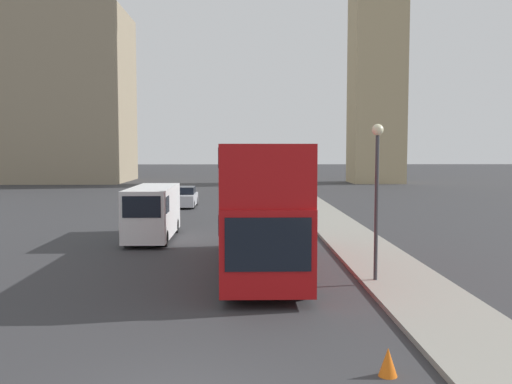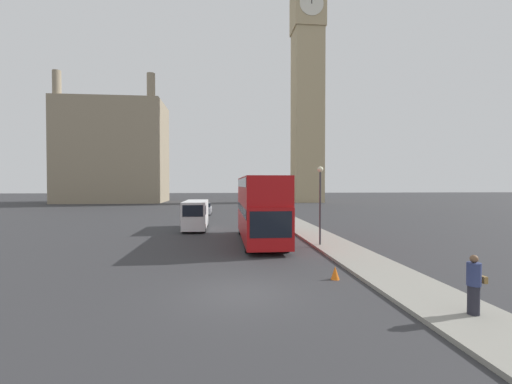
{
  "view_description": "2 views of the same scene",
  "coord_description": "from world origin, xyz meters",
  "px_view_note": "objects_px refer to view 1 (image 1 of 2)",
  "views": [
    {
      "loc": [
        1.22,
        -8.97,
        4.31
      ],
      "look_at": [
        1.69,
        10.07,
        2.86
      ],
      "focal_mm": 40.0,
      "sensor_mm": 36.0,
      "label": 1
    },
    {
      "loc": [
        -0.64,
        -12.23,
        3.94
      ],
      "look_at": [
        2.41,
        19.42,
        3.25
      ],
      "focal_mm": 24.0,
      "sensor_mm": 36.0,
      "label": 2
    }
  ],
  "objects_px": {
    "street_lamp": "(377,176)",
    "red_double_decker_bus": "(261,201)",
    "white_van": "(152,211)",
    "parked_sedan": "(184,198)"
  },
  "relations": [
    {
      "from": "white_van",
      "to": "red_double_decker_bus",
      "type": "bearing_deg",
      "value": -54.79
    },
    {
      "from": "red_double_decker_bus",
      "to": "parked_sedan",
      "type": "xyz_separation_m",
      "value": [
        -5.03,
        22.3,
        -1.8
      ]
    },
    {
      "from": "red_double_decker_bus",
      "to": "street_lamp",
      "type": "bearing_deg",
      "value": -31.6
    },
    {
      "from": "parked_sedan",
      "to": "street_lamp",
      "type": "bearing_deg",
      "value": -70.67
    },
    {
      "from": "red_double_decker_bus",
      "to": "white_van",
      "type": "distance_m",
      "value": 8.63
    },
    {
      "from": "red_double_decker_bus",
      "to": "parked_sedan",
      "type": "height_order",
      "value": "red_double_decker_bus"
    },
    {
      "from": "white_van",
      "to": "street_lamp",
      "type": "relative_size",
      "value": 1.23
    },
    {
      "from": "red_double_decker_bus",
      "to": "white_van",
      "type": "height_order",
      "value": "red_double_decker_bus"
    },
    {
      "from": "street_lamp",
      "to": "red_double_decker_bus",
      "type": "bearing_deg",
      "value": 148.4
    },
    {
      "from": "red_double_decker_bus",
      "to": "street_lamp",
      "type": "xyz_separation_m",
      "value": [
        3.56,
        -2.19,
        0.98
      ]
    }
  ]
}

